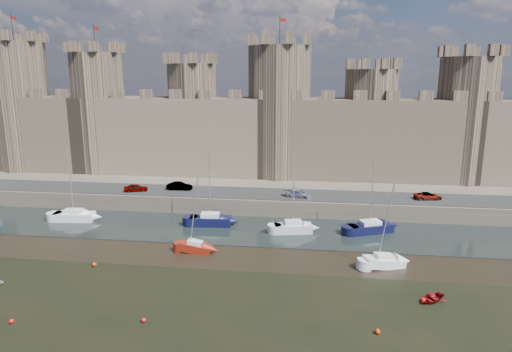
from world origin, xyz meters
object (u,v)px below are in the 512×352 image
object	(u,v)px
car_3	(428,196)
sailboat_1	(210,220)
sailboat_4	(195,247)
sailboat_0	(74,216)
car_1	(179,186)
sailboat_3	(370,227)
sailboat_5	(384,261)
sailboat_2	(293,227)
car_0	(136,188)
car_2	(298,194)

from	to	relation	value
car_3	sailboat_1	size ratio (longest dim) A/B	0.36
sailboat_4	car_3	bearing A→B (deg)	34.07
sailboat_0	car_1	bearing A→B (deg)	31.91
car_3	sailboat_0	size ratio (longest dim) A/B	0.38
sailboat_0	sailboat_1	bearing A→B (deg)	-4.08
car_1	sailboat_3	xyz separation A→B (m)	(29.02, -9.28, -2.36)
sailboat_5	sailboat_4	bearing A→B (deg)	155.84
sailboat_1	sailboat_3	size ratio (longest dim) A/B	1.09
sailboat_2	car_0	bearing A→B (deg)	149.02
car_0	sailboat_3	distance (m)	36.44
sailboat_1	sailboat_4	xyz separation A→B (m)	(0.36, -9.59, -0.18)
sailboat_1	sailboat_5	bearing A→B (deg)	-31.43
car_0	sailboat_5	bearing A→B (deg)	-137.18
car_1	sailboat_5	world-z (taller)	sailboat_5
car_0	sailboat_0	distance (m)	10.42
car_1	sailboat_3	bearing A→B (deg)	-109.19
car_1	car_3	world-z (taller)	car_1
sailboat_4	car_0	bearing A→B (deg)	132.83
sailboat_5	car_3	bearing A→B (deg)	45.44
car_3	sailboat_4	xyz separation A→B (m)	(-30.70, -18.33, -2.37)
sailboat_1	sailboat_5	distance (m)	24.71
car_3	car_0	bearing A→B (deg)	81.96
car_1	sailboat_0	bearing A→B (deg)	126.02
car_0	sailboat_1	world-z (taller)	sailboat_1
sailboat_0	sailboat_2	xyz separation A→B (m)	(31.63, -0.92, 0.02)
sailboat_0	car_3	bearing A→B (deg)	4.70
car_3	sailboat_5	bearing A→B (deg)	145.98
sailboat_4	sailboat_2	bearing A→B (deg)	39.15
sailboat_4	sailboat_5	world-z (taller)	sailboat_5
car_0	sailboat_5	xyz separation A→B (m)	(35.85, -18.59, -2.41)
car_3	sailboat_3	xyz separation A→B (m)	(-9.25, -8.72, -2.26)
car_0	sailboat_4	size ratio (longest dim) A/B	0.40
car_3	sailboat_3	bearing A→B (deg)	123.65
sailboat_1	sailboat_4	size ratio (longest dim) A/B	1.24
sailboat_1	sailboat_5	world-z (taller)	sailboat_1
car_0	car_2	size ratio (longest dim) A/B	0.89
sailboat_2	sailboat_3	distance (m)	10.31
sailboat_4	sailboat_1	bearing A→B (deg)	95.39
car_2	sailboat_2	world-z (taller)	sailboat_2
car_2	car_3	distance (m)	19.22
car_1	sailboat_3	world-z (taller)	sailboat_3
car_0	car_2	bearing A→B (deg)	-110.03
sailboat_1	sailboat_3	xyz separation A→B (m)	(21.81, 0.02, -0.07)
car_0	sailboat_3	xyz separation A→B (m)	(35.59, -7.47, -2.32)
sailboat_1	sailboat_5	xyz separation A→B (m)	(22.07, -11.10, -0.16)
sailboat_4	sailboat_0	bearing A→B (deg)	159.24
sailboat_0	sailboat_5	xyz separation A→B (m)	(42.10, -10.58, -0.11)
sailboat_2	sailboat_3	bearing A→B (deg)	-3.39
car_0	sailboat_0	bearing A→B (deg)	122.28
car_3	sailboat_1	xyz separation A→B (m)	(-31.07, -8.74, -2.19)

